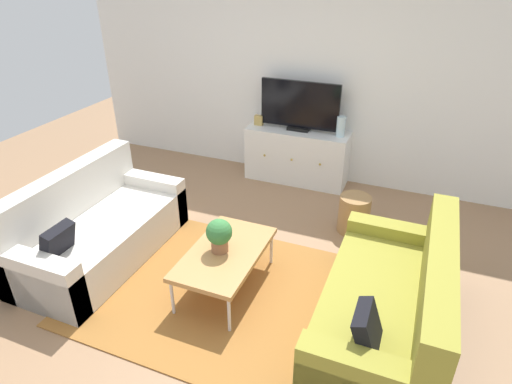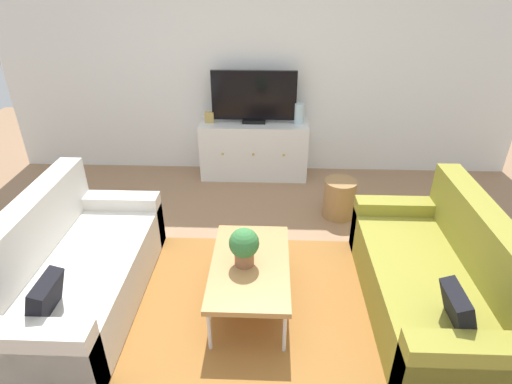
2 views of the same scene
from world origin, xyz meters
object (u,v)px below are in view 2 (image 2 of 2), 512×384
object	(u,v)px
couch_left_side	(70,274)
wicker_basket	(339,198)
potted_plant	(244,246)
couch_right_side	(441,283)
tv_console	(254,150)
flat_screen_tv	(254,97)
coffee_table	(250,266)
mantel_clock	(209,117)
glass_vase	(299,113)

from	to	relation	value
couch_left_side	wicker_basket	distance (m)	2.71
potted_plant	couch_right_side	bearing A→B (deg)	-1.23
tv_console	couch_right_side	bearing A→B (deg)	-57.21
couch_left_side	flat_screen_tv	world-z (taller)	flat_screen_tv
couch_left_side	wicker_basket	world-z (taller)	couch_left_side
coffee_table	flat_screen_tv	distance (m)	2.45
coffee_table	mantel_clock	xyz separation A→B (m)	(-0.61, 2.34, 0.40)
mantel_clock	wicker_basket	distance (m)	1.87
couch_right_side	coffee_table	bearing A→B (deg)	178.46
couch_left_side	wicker_basket	size ratio (longest dim) A/B	4.22
couch_right_side	mantel_clock	size ratio (longest dim) A/B	13.69
glass_vase	coffee_table	bearing A→B (deg)	-101.51
potted_plant	coffee_table	bearing A→B (deg)	9.33
potted_plant	tv_console	world-z (taller)	potted_plant
potted_plant	glass_vase	world-z (taller)	glass_vase
potted_plant	mantel_clock	world-z (taller)	mantel_clock
couch_left_side	tv_console	size ratio (longest dim) A/B	1.34
couch_left_side	glass_vase	distance (m)	3.09
coffee_table	wicker_basket	world-z (taller)	wicker_basket
couch_left_side	couch_right_side	world-z (taller)	same
couch_left_side	glass_vase	world-z (taller)	glass_vase
wicker_basket	mantel_clock	bearing A→B (deg)	147.42
couch_right_side	coffee_table	distance (m)	1.46
couch_left_side	glass_vase	bearing A→B (deg)	51.37
flat_screen_tv	couch_left_side	bearing A→B (deg)	-119.46
flat_screen_tv	mantel_clock	size ratio (longest dim) A/B	7.81
couch_right_side	glass_vase	distance (m)	2.63
glass_vase	couch_left_side	bearing A→B (deg)	-128.63
couch_right_side	couch_left_side	bearing A→B (deg)	180.00
potted_plant	mantel_clock	distance (m)	2.42
glass_vase	mantel_clock	world-z (taller)	glass_vase
couch_left_side	coffee_table	xyz separation A→B (m)	(1.42, 0.04, 0.08)
couch_left_side	flat_screen_tv	size ratio (longest dim) A/B	1.75
couch_right_side	glass_vase	bearing A→B (deg)	112.53
flat_screen_tv	mantel_clock	xyz separation A→B (m)	(-0.54, -0.02, -0.25)
couch_left_side	mantel_clock	size ratio (longest dim) A/B	13.69
wicker_basket	couch_left_side	bearing A→B (deg)	-148.55
coffee_table	flat_screen_tv	bearing A→B (deg)	91.68
couch_left_side	coffee_table	distance (m)	1.42
couch_left_side	mantel_clock	bearing A→B (deg)	71.21
coffee_table	flat_screen_tv	world-z (taller)	flat_screen_tv
flat_screen_tv	wicker_basket	world-z (taller)	flat_screen_tv
mantel_clock	couch_left_side	bearing A→B (deg)	-108.79
coffee_table	mantel_clock	size ratio (longest dim) A/B	8.00
coffee_table	mantel_clock	bearing A→B (deg)	104.73
coffee_table	tv_console	xyz separation A→B (m)	(-0.07, 2.33, -0.02)
glass_vase	wicker_basket	bearing A→B (deg)	-66.69
tv_console	flat_screen_tv	bearing A→B (deg)	90.00
tv_console	mantel_clock	world-z (taller)	mantel_clock
potted_plant	mantel_clock	size ratio (longest dim) A/B	2.39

